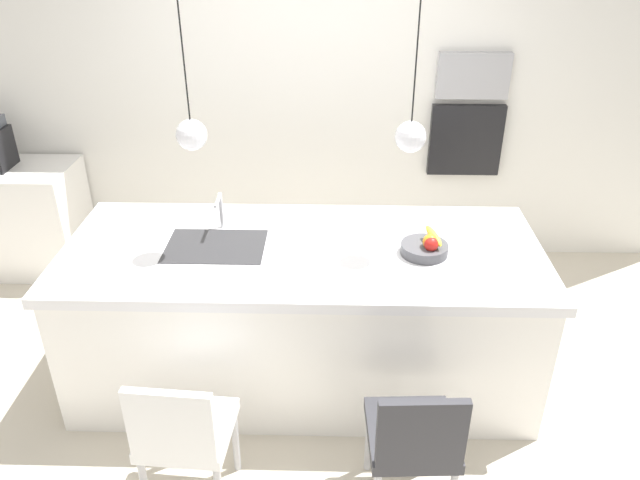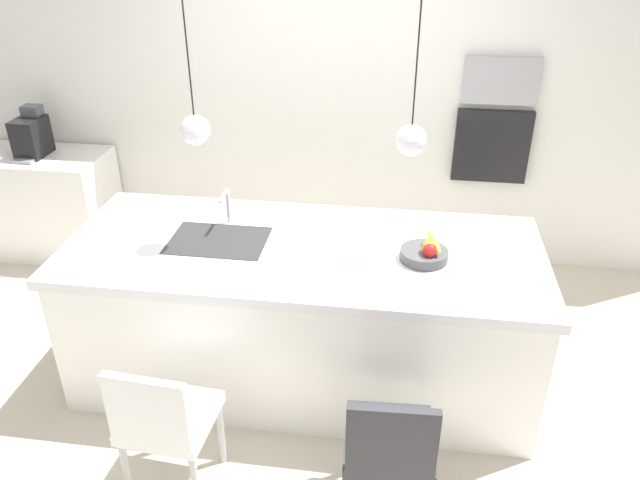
{
  "view_description": "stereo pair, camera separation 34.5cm",
  "coord_description": "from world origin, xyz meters",
  "px_view_note": "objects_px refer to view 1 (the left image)",
  "views": [
    {
      "loc": [
        0.18,
        -3.03,
        2.64
      ],
      "look_at": [
        0.1,
        0.0,
        0.97
      ],
      "focal_mm": 34.56,
      "sensor_mm": 36.0,
      "label": 1
    },
    {
      "loc": [
        0.52,
        -3.0,
        2.64
      ],
      "look_at": [
        0.1,
        0.0,
        0.97
      ],
      "focal_mm": 34.56,
      "sensor_mm": 36.0,
      "label": 2
    }
  ],
  "objects_px": {
    "microwave": "(473,75)",
    "chair_near": "(183,433)",
    "fruit_bowl": "(426,247)",
    "oven": "(465,140)",
    "chair_middle": "(414,438)"
  },
  "relations": [
    {
      "from": "oven",
      "to": "chair_middle",
      "type": "xyz_separation_m",
      "value": [
        -0.64,
        -2.56,
        -0.53
      ]
    },
    {
      "from": "fruit_bowl",
      "to": "chair_near",
      "type": "distance_m",
      "value": 1.59
    },
    {
      "from": "chair_near",
      "to": "oven",
      "type": "bearing_deg",
      "value": 56.43
    },
    {
      "from": "chair_near",
      "to": "chair_middle",
      "type": "xyz_separation_m",
      "value": [
        1.06,
        -0.0,
        -0.0
      ]
    },
    {
      "from": "microwave",
      "to": "oven",
      "type": "relative_size",
      "value": 0.96
    },
    {
      "from": "fruit_bowl",
      "to": "oven",
      "type": "xyz_separation_m",
      "value": [
        0.5,
        1.64,
        0.04
      ]
    },
    {
      "from": "oven",
      "to": "chair_near",
      "type": "distance_m",
      "value": 3.12
    },
    {
      "from": "microwave",
      "to": "chair_near",
      "type": "distance_m",
      "value": 3.24
    },
    {
      "from": "microwave",
      "to": "chair_near",
      "type": "relative_size",
      "value": 0.64
    },
    {
      "from": "microwave",
      "to": "chair_near",
      "type": "bearing_deg",
      "value": -123.57
    },
    {
      "from": "fruit_bowl",
      "to": "chair_near",
      "type": "xyz_separation_m",
      "value": [
        -1.2,
        -0.92,
        -0.49
      ]
    },
    {
      "from": "microwave",
      "to": "chair_middle",
      "type": "relative_size",
      "value": 0.65
    },
    {
      "from": "fruit_bowl",
      "to": "oven",
      "type": "height_order",
      "value": "oven"
    },
    {
      "from": "microwave",
      "to": "oven",
      "type": "xyz_separation_m",
      "value": [
        0.0,
        0.0,
        -0.5
      ]
    },
    {
      "from": "fruit_bowl",
      "to": "chair_near",
      "type": "bearing_deg",
      "value": -142.35
    }
  ]
}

